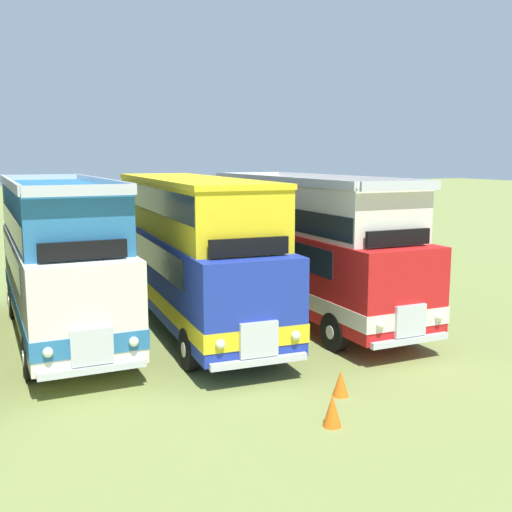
{
  "coord_description": "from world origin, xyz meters",
  "views": [
    {
      "loc": [
        -1.4,
        -17.66,
        5.11
      ],
      "look_at": [
        6.22,
        0.8,
        1.87
      ],
      "focal_mm": 43.16,
      "sensor_mm": 36.0,
      "label": 1
    }
  ],
  "objects": [
    {
      "name": "bus_fifth_in_row",
      "position": [
        7.55,
        -0.21,
        2.36
      ],
      "size": [
        2.93,
        10.51,
        4.52
      ],
      "color": "red",
      "rests_on": "ground"
    },
    {
      "name": "ground_plane",
      "position": [
        0.0,
        0.0,
        0.0
      ],
      "size": [
        200.0,
        200.0,
        0.0
      ],
      "primitive_type": "plane",
      "color": "olive"
    },
    {
      "name": "cone_near_end",
      "position": [
        5.1,
        -6.68,
        0.29
      ],
      "size": [
        0.36,
        0.36,
        0.58
      ],
      "primitive_type": "cone",
      "color": "orange",
      "rests_on": "ground"
    },
    {
      "name": "bus_fourth_in_row",
      "position": [
        3.78,
        0.02,
        2.47
      ],
      "size": [
        2.76,
        10.98,
        4.49
      ],
      "color": "#1E339E",
      "rests_on": "ground"
    },
    {
      "name": "cone_mid_row",
      "position": [
        4.19,
        -7.94,
        0.32
      ],
      "size": [
        0.36,
        0.36,
        0.64
      ],
      "primitive_type": "cone",
      "color": "orange",
      "rests_on": "ground"
    },
    {
      "name": "bus_third_in_row",
      "position": [
        -0.0,
        0.29,
        2.35
      ],
      "size": [
        2.89,
        9.81,
        4.52
      ],
      "color": "silver",
      "rests_on": "ground"
    }
  ]
}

